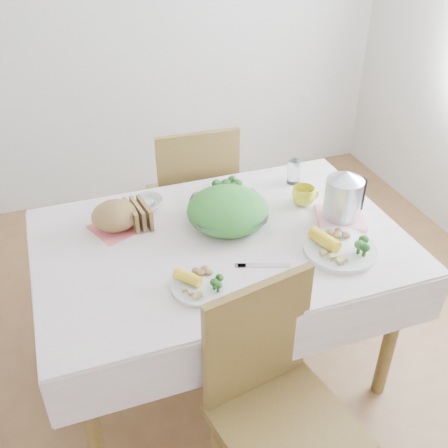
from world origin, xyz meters
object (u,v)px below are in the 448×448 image
object	(u,v)px
dining_table	(221,308)
chair_far	(191,202)
chair_near	(287,427)
electric_kettle	(343,195)
dinner_plate_left	(202,285)
yellow_mug	(304,196)
dinner_plate_right	(340,250)
salad_bowl	(228,215)

from	to	relation	value
dining_table	chair_far	bearing A→B (deg)	83.17
chair_near	electric_kettle	world-z (taller)	electric_kettle
chair_near	electric_kettle	distance (m)	0.97
chair_far	dinner_plate_left	world-z (taller)	chair_far
yellow_mug	electric_kettle	xyz separation A→B (m)	(0.09, -0.17, 0.08)
chair_far	electric_kettle	xyz separation A→B (m)	(0.44, -0.81, 0.42)
chair_far	dinner_plate_right	bearing A→B (deg)	110.36
salad_bowl	electric_kettle	world-z (taller)	electric_kettle
dining_table	electric_kettle	size ratio (longest dim) A/B	6.34
chair_far	dining_table	bearing A→B (deg)	85.92
salad_bowl	yellow_mug	distance (m)	0.38
dinner_plate_left	salad_bowl	bearing A→B (deg)	57.19
salad_bowl	electric_kettle	size ratio (longest dim) A/B	1.50
salad_bowl	dinner_plate_left	world-z (taller)	salad_bowl
dining_table	dinner_plate_right	bearing A→B (deg)	-30.25
electric_kettle	chair_far	bearing A→B (deg)	135.41
dinner_plate_left	dinner_plate_right	distance (m)	0.58
chair_far	salad_bowl	bearing A→B (deg)	90.58
yellow_mug	electric_kettle	world-z (taller)	electric_kettle
dinner_plate_left	electric_kettle	world-z (taller)	electric_kettle
salad_bowl	dinner_plate_left	bearing A→B (deg)	-122.81
dining_table	yellow_mug	world-z (taller)	yellow_mug
electric_kettle	dining_table	bearing A→B (deg)	-166.90
dinner_plate_left	dinner_plate_right	world-z (taller)	dinner_plate_right
chair_far	dinner_plate_right	size ratio (longest dim) A/B	3.31
dining_table	dinner_plate_left	xyz separation A→B (m)	(-0.17, -0.26, 0.40)
chair_near	dinner_plate_right	bearing A→B (deg)	36.33
electric_kettle	salad_bowl	bearing A→B (deg)	-179.48
salad_bowl	electric_kettle	xyz separation A→B (m)	(0.47, -0.14, 0.08)
chair_near	dinner_plate_left	xyz separation A→B (m)	(-0.15, 0.45, 0.31)
chair_far	yellow_mug	size ratio (longest dim) A/B	9.17
dining_table	yellow_mug	distance (m)	0.63
chair_near	salad_bowl	xyz separation A→B (m)	(0.08, 0.81, 0.34)
dinner_plate_left	yellow_mug	world-z (taller)	yellow_mug
dining_table	chair_near	bearing A→B (deg)	-91.15
salad_bowl	dining_table	bearing A→B (deg)	-123.36
dinner_plate_left	yellow_mug	distance (m)	0.73
yellow_mug	salad_bowl	bearing A→B (deg)	-174.99
chair_near	dinner_plate_right	world-z (taller)	chair_near
chair_far	electric_kettle	world-z (taller)	electric_kettle
dinner_plate_left	dinner_plate_right	size ratio (longest dim) A/B	0.78
yellow_mug	electric_kettle	size ratio (longest dim) A/B	0.48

